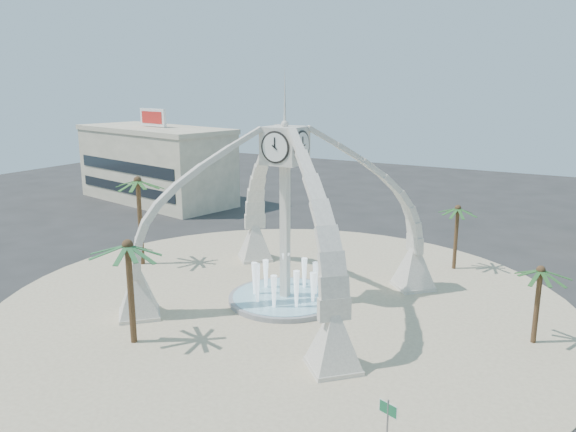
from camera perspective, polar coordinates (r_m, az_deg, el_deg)
The scene contains 10 objects.
ground at distance 40.24m, azimuth -0.30°, elevation -8.66°, with size 140.00×140.00×0.00m, color #282828.
plaza at distance 40.23m, azimuth -0.30°, elevation -8.62°, with size 40.00×40.00×0.06m, color beige.
clock_tower at distance 38.28m, azimuth -0.31°, elevation 0.38°, with size 17.94×17.94×16.30m.
fountain at distance 40.14m, azimuth -0.30°, elevation -8.28°, with size 8.00×8.00×3.62m.
building_nw at distance 74.95m, azimuth -13.30°, elevation 5.16°, with size 23.75×13.73×11.90m.
palm_east at distance 35.65m, azimuth 24.29°, elevation -5.12°, with size 3.99×3.99×5.20m.
palm_west at distance 47.93m, azimuth -15.03°, elevation 3.37°, with size 4.92×4.92×8.06m.
palm_north at distance 47.53m, azimuth 16.88°, elevation 0.67°, with size 4.17×4.17×5.82m.
palm_south at distance 33.42m, azimuth -15.99°, elevation -2.99°, with size 4.42×4.42×6.84m.
street_sign at distance 24.76m, azimuth 10.10°, elevation -19.35°, with size 0.89×0.32×2.52m.
Camera 1 is at (18.60, -32.33, 15.12)m, focal length 35.00 mm.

